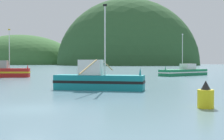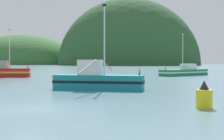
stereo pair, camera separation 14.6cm
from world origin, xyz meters
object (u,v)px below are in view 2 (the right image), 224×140
at_px(fishing_boat_teal, 97,80).
at_px(channel_buoy, 204,97).
at_px(fishing_boat_red, 8,72).
at_px(fishing_boat_green, 185,72).

relative_size(fishing_boat_teal, channel_buoy, 7.56).
bearing_deg(channel_buoy, fishing_boat_red, 140.38).
distance_m(fishing_boat_teal, channel_buoy, 12.58).
relative_size(fishing_boat_red, fishing_boat_green, 0.76).
relative_size(fishing_boat_red, channel_buoy, 5.19).
height_order(fishing_boat_red, fishing_boat_teal, fishing_boat_red).
xyz_separation_m(fishing_boat_red, fishing_boat_green, (26.98, 14.56, -0.19)).
xyz_separation_m(fishing_boat_teal, fishing_boat_green, (5.53, 31.38, -0.18)).
bearing_deg(channel_buoy, fishing_boat_green, 95.27).
distance_m(fishing_boat_green, channel_buoy, 40.11).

